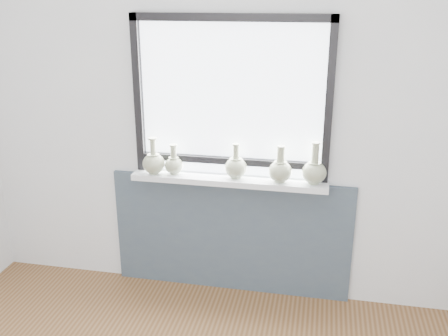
% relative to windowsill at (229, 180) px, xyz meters
% --- Properties ---
extents(back_wall, '(3.60, 0.02, 2.60)m').
position_rel_windowsill_xyz_m(back_wall, '(0.00, 0.10, 0.42)').
color(back_wall, silver).
rests_on(back_wall, ground).
extents(apron_panel, '(1.70, 0.03, 0.86)m').
position_rel_windowsill_xyz_m(apron_panel, '(0.00, 0.07, -0.45)').
color(apron_panel, '#3C4B55').
rests_on(apron_panel, ground).
extents(windowsill, '(1.32, 0.18, 0.04)m').
position_rel_windowsill_xyz_m(windowsill, '(0.00, 0.00, 0.00)').
color(windowsill, silver).
rests_on(windowsill, apron_panel).
extents(window, '(1.30, 0.06, 1.05)m').
position_rel_windowsill_xyz_m(window, '(0.00, 0.06, 0.56)').
color(window, black).
rests_on(window, windowsill).
extents(vase_a, '(0.15, 0.15, 0.25)m').
position_rel_windowsill_xyz_m(vase_a, '(-0.51, -0.03, 0.10)').
color(vase_a, '#9DA584').
rests_on(vase_a, windowsill).
extents(vase_b, '(0.13, 0.13, 0.21)m').
position_rel_windowsill_xyz_m(vase_b, '(-0.38, -0.00, 0.09)').
color(vase_b, '#9DA584').
rests_on(vase_b, windowsill).
extents(vase_c, '(0.15, 0.15, 0.24)m').
position_rel_windowsill_xyz_m(vase_c, '(0.05, 0.00, 0.10)').
color(vase_c, '#9DA584').
rests_on(vase_c, windowsill).
extents(vase_d, '(0.15, 0.15, 0.24)m').
position_rel_windowsill_xyz_m(vase_d, '(0.34, -0.02, 0.10)').
color(vase_d, '#9DA584').
rests_on(vase_d, windowsill).
extents(vase_e, '(0.16, 0.16, 0.28)m').
position_rel_windowsill_xyz_m(vase_e, '(0.56, -0.00, 0.11)').
color(vase_e, '#9DA584').
rests_on(vase_e, windowsill).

